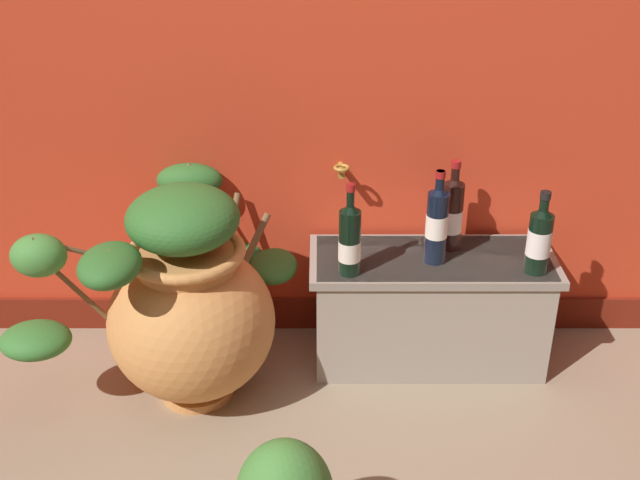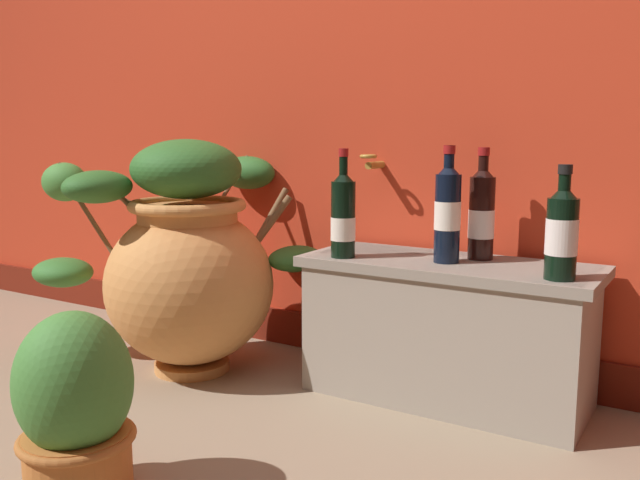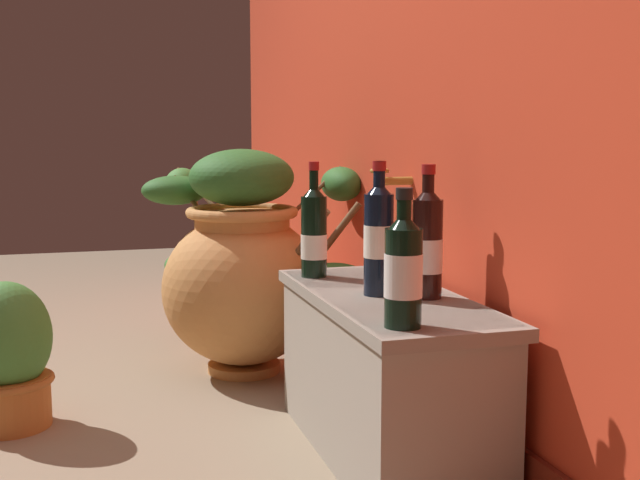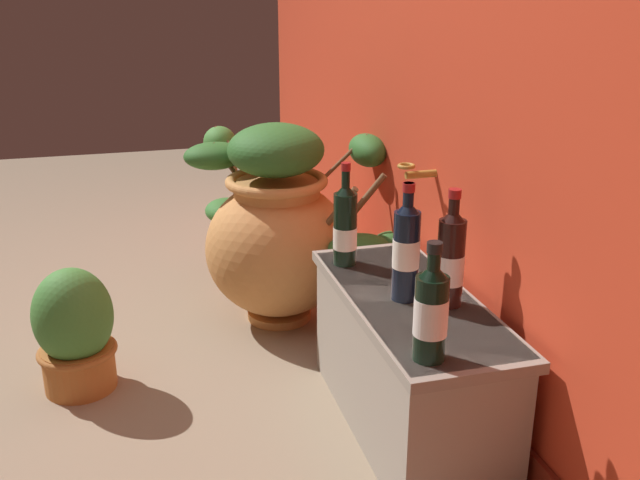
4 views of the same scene
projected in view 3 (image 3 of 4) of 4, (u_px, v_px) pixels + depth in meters
ground_plane at (24, 433)px, 2.21m from camera, size 7.00×7.00×0.00m
terracotta_urn at (243, 267)px, 2.75m from camera, size 0.93×0.79×0.77m
stone_ledge at (385, 369)px, 2.03m from camera, size 0.85×0.35×0.42m
wine_bottle_left at (427, 241)px, 1.95m from camera, size 0.08×0.08×0.33m
wine_bottle_middle at (403, 267)px, 1.65m from camera, size 0.08×0.08×0.29m
wine_bottle_right at (314, 231)px, 2.24m from camera, size 0.07×0.07×0.32m
wine_bottle_back at (379, 235)px, 1.98m from camera, size 0.07×0.07×0.33m
potted_shrub at (7, 356)px, 2.23m from camera, size 0.25×0.25×0.41m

